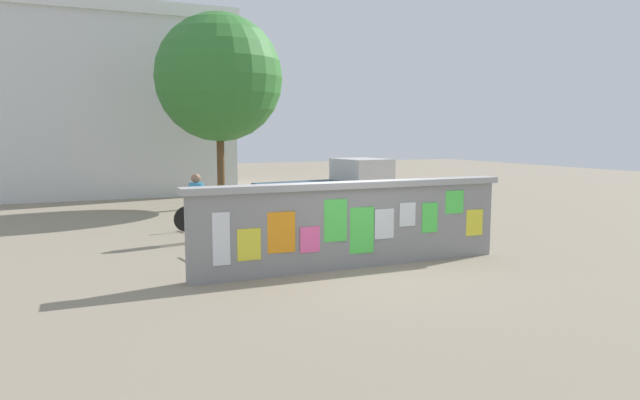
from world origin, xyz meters
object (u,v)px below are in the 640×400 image
object	(u,v)px
bicycle_near	(344,237)
person_walking	(196,201)
bicycle_far	(205,216)
auto_rickshaw_truck	(331,195)
motorcycle	(258,229)
tree_roadside	(219,78)

from	to	relation	value
bicycle_near	person_walking	bearing A→B (deg)	136.24
bicycle_near	bicycle_far	xyz separation A→B (m)	(-2.07, 4.22, 0.00)
auto_rickshaw_truck	bicycle_far	world-z (taller)	auto_rickshaw_truck
motorcycle	tree_roadside	distance (m)	8.61
auto_rickshaw_truck	motorcycle	world-z (taller)	auto_rickshaw_truck
motorcycle	bicycle_far	distance (m)	3.21
bicycle_near	tree_roadside	world-z (taller)	tree_roadside
auto_rickshaw_truck	tree_roadside	xyz separation A→B (m)	(-1.68, 5.48, 3.52)
bicycle_near	person_walking	size ratio (longest dim) A/B	1.05
bicycle_far	person_walking	world-z (taller)	person_walking
bicycle_near	bicycle_far	size ratio (longest dim) A/B	1.01
motorcycle	bicycle_far	size ratio (longest dim) A/B	1.13
motorcycle	bicycle_far	world-z (taller)	bicycle_far
bicycle_far	tree_roadside	distance (m)	6.18
bicycle_near	tree_roadside	size ratio (longest dim) A/B	0.26
auto_rickshaw_truck	tree_roadside	bearing A→B (deg)	107.08
tree_roadside	motorcycle	bearing A→B (deg)	-97.78
auto_rickshaw_truck	bicycle_far	xyz separation A→B (m)	(-3.20, 1.07, -0.54)
auto_rickshaw_truck	bicycle_far	bearing A→B (deg)	161.54
auto_rickshaw_truck	person_walking	size ratio (longest dim) A/B	2.31
person_walking	bicycle_near	bearing A→B (deg)	-43.76
bicycle_far	person_walking	size ratio (longest dim) A/B	1.04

